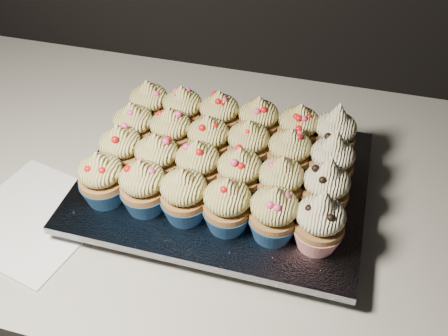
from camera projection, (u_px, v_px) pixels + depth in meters
The scene contains 29 objects.
cabinet at pixel (211, 327), 1.09m from camera, with size 2.40×0.60×0.86m, color black.
worktop at pixel (205, 180), 0.79m from camera, with size 2.44×0.64×0.04m, color silver.
napkin at pixel (34, 218), 0.70m from camera, with size 0.18×0.18×0.00m, color white.
baking_tray at pixel (224, 187), 0.73m from camera, with size 0.37×0.28×0.02m, color black.
foil_lining at pixel (224, 179), 0.72m from camera, with size 0.40×0.31×0.01m, color silver.
cupcake_0 at pixel (102, 179), 0.66m from camera, with size 0.06×0.06×0.08m.
cupcake_1 at pixel (143, 187), 0.65m from camera, with size 0.06×0.06×0.08m.
cupcake_2 at pixel (184, 195), 0.64m from camera, with size 0.06×0.06×0.08m.
cupcake_3 at pixel (227, 205), 0.62m from camera, with size 0.06×0.06×0.08m.
cupcake_4 at pixel (274, 214), 0.61m from camera, with size 0.06×0.06×0.08m.
cupcake_5 at pixel (319, 222), 0.60m from camera, with size 0.06×0.06×0.10m.
cupcake_6 at pixel (121, 151), 0.70m from camera, with size 0.06×0.06×0.08m.
cupcake_7 at pixel (157, 160), 0.69m from camera, with size 0.06×0.06×0.08m.
cupcake_8 at pixel (198, 167), 0.68m from camera, with size 0.06×0.06×0.08m.
cupcake_9 at pixel (240, 174), 0.67m from camera, with size 0.06×0.06×0.08m.
cupcake_10 at pixel (280, 183), 0.65m from camera, with size 0.06×0.06×0.08m.
cupcake_11 at pixel (325, 188), 0.64m from camera, with size 0.06×0.06×0.10m.
cupcake_12 at pixel (134, 128), 0.74m from camera, with size 0.06×0.06×0.08m.
cupcake_13 at pixel (171, 133), 0.73m from camera, with size 0.06×0.06×0.08m.
cupcake_14 at pixel (208, 141), 0.72m from camera, with size 0.06×0.06×0.08m.
cupcake_15 at pixel (248, 146), 0.71m from camera, with size 0.06×0.06×0.08m.
cupcake_16 at pixel (289, 154), 0.70m from camera, with size 0.06×0.06×0.08m.
cupcake_17 at pixel (331, 161), 0.68m from camera, with size 0.06×0.06×0.10m.
cupcake_18 at pixel (149, 105), 0.78m from camera, with size 0.06×0.06×0.08m.
cupcake_19 at pixel (183, 111), 0.77m from camera, with size 0.06×0.06×0.08m.
cupcake_20 at pixel (219, 116), 0.76m from camera, with size 0.06×0.06×0.08m.
cupcake_21 at pixel (258, 122), 0.75m from camera, with size 0.06×0.06×0.08m.
cupcake_22 at pixel (298, 130), 0.74m from camera, with size 0.06×0.06×0.08m.
cupcake_23 at pixel (335, 134), 0.73m from camera, with size 0.06×0.06×0.10m.
Camera 1 is at (0.18, 1.16, 1.43)m, focal length 40.00 mm.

